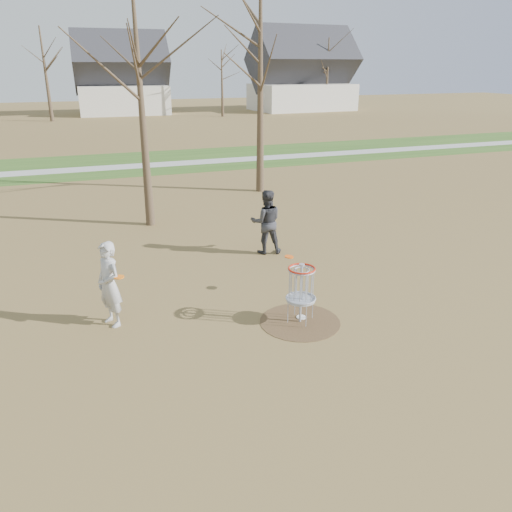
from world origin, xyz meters
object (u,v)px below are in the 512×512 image
Objects in this scene: disc_grounded at (301,317)px; disc_golf_basket at (301,284)px; player_standing at (109,284)px; player_throwing at (266,222)px.

disc_grounded is 0.91m from disc_golf_basket.
disc_golf_basket is (-0.11, -0.16, 0.89)m from disc_grounded.
disc_grounded is at bearing 55.93° from disc_golf_basket.
player_standing is at bearing 163.81° from disc_grounded.
player_throwing is 8.83× the size of disc_grounded.
player_standing is at bearing 45.46° from player_throwing.
disc_grounded is (-0.77, -4.25, -0.95)m from player_throwing.
disc_grounded is at bearing 47.05° from player_standing.
player_throwing reaches higher than player_standing.
player_standing reaches higher than disc_grounded.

